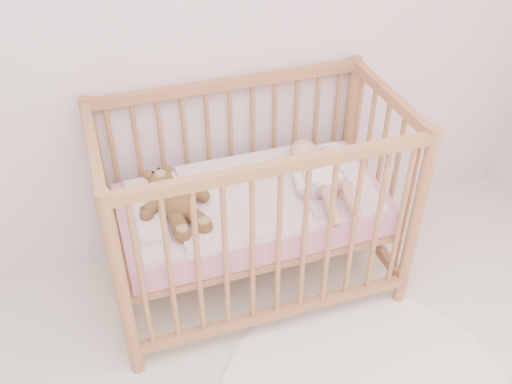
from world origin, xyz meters
name	(u,v)px	position (x,y,z in m)	size (l,w,h in m)	color
wall_back	(157,3)	(0.00, 2.00, 1.35)	(4.00, 0.02, 2.70)	silver
crib	(253,206)	(0.29, 1.60, 0.50)	(1.36, 0.76, 1.00)	#A66E46
mattress	(253,209)	(0.29, 1.60, 0.49)	(1.22, 0.62, 0.13)	pink
blanket	(253,196)	(0.29, 1.60, 0.56)	(1.10, 0.58, 0.06)	#CF8FA3
baby	(318,173)	(0.60, 1.58, 0.64)	(0.29, 0.60, 0.14)	silver
teddy_bear	(175,199)	(-0.07, 1.58, 0.65)	(0.34, 0.48, 0.13)	brown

